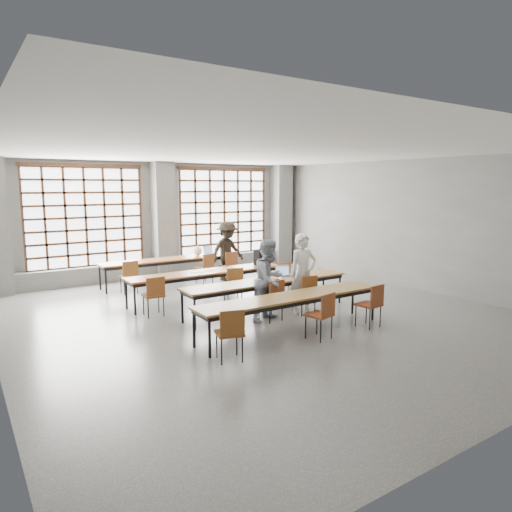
# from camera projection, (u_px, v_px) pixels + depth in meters

# --- Properties ---
(floor) EXTENTS (11.00, 11.00, 0.00)m
(floor) POSITION_uv_depth(u_px,v_px,m) (258.00, 315.00, 9.94)
(floor) COLOR #51514E
(floor) RESTS_ON ground
(ceiling) EXTENTS (11.00, 11.00, 0.00)m
(ceiling) POSITION_uv_depth(u_px,v_px,m) (258.00, 151.00, 9.41)
(ceiling) COLOR silver
(ceiling) RESTS_ON floor
(wall_back) EXTENTS (10.00, 0.00, 10.00)m
(wall_back) POSITION_uv_depth(u_px,v_px,m) (160.00, 219.00, 14.20)
(wall_back) COLOR #5A5A58
(wall_back) RESTS_ON floor
(wall_right) EXTENTS (0.00, 11.00, 11.00)m
(wall_right) POSITION_uv_depth(u_px,v_px,m) (411.00, 224.00, 12.41)
(wall_right) COLOR #5A5A58
(wall_right) RESTS_ON floor
(column_mid) EXTENTS (0.60, 0.55, 3.50)m
(column_mid) POSITION_uv_depth(u_px,v_px,m) (163.00, 220.00, 13.97)
(column_mid) COLOR #555552
(column_mid) RESTS_ON floor
(column_right) EXTENTS (0.60, 0.55, 3.50)m
(column_right) POSITION_uv_depth(u_px,v_px,m) (281.00, 215.00, 16.43)
(column_right) COLOR #555552
(column_right) RESTS_ON floor
(window_left) EXTENTS (3.32, 0.12, 3.00)m
(window_left) POSITION_uv_depth(u_px,v_px,m) (86.00, 217.00, 12.89)
(window_left) COLOR white
(window_left) RESTS_ON wall_back
(window_right) EXTENTS (3.32, 0.12, 3.00)m
(window_right) POSITION_uv_depth(u_px,v_px,m) (224.00, 212.00, 15.35)
(window_right) COLOR white
(window_right) RESTS_ON wall_back
(sill_ledge) EXTENTS (9.80, 0.35, 0.50)m
(sill_ledge) POSITION_uv_depth(u_px,v_px,m) (164.00, 268.00, 14.27)
(sill_ledge) COLOR #555552
(sill_ledge) RESTS_ON floor
(desk_row_a) EXTENTS (4.00, 0.70, 0.73)m
(desk_row_a) POSITION_uv_depth(u_px,v_px,m) (170.00, 261.00, 13.06)
(desk_row_a) COLOR brown
(desk_row_a) RESTS_ON floor
(desk_row_b) EXTENTS (4.00, 0.70, 0.73)m
(desk_row_b) POSITION_uv_depth(u_px,v_px,m) (207.00, 274.00, 11.12)
(desk_row_b) COLOR brown
(desk_row_b) RESTS_ON floor
(desk_row_c) EXTENTS (4.00, 0.70, 0.73)m
(desk_row_c) POSITION_uv_depth(u_px,v_px,m) (267.00, 283.00, 10.07)
(desk_row_c) COLOR brown
(desk_row_c) RESTS_ON floor
(desk_row_d) EXTENTS (4.00, 0.70, 0.73)m
(desk_row_d) POSITION_uv_depth(u_px,v_px,m) (292.00, 299.00, 8.66)
(desk_row_d) COLOR brown
(desk_row_d) RESTS_ON floor
(chair_back_left) EXTENTS (0.44, 0.44, 0.88)m
(chair_back_left) POSITION_uv_depth(u_px,v_px,m) (129.00, 274.00, 11.80)
(chair_back_left) COLOR brown
(chair_back_left) RESTS_ON floor
(chair_back_mid) EXTENTS (0.50, 0.50, 0.88)m
(chair_back_mid) POSITION_uv_depth(u_px,v_px,m) (206.00, 265.00, 13.01)
(chair_back_mid) COLOR brown
(chair_back_mid) RESTS_ON floor
(chair_back_right) EXTENTS (0.43, 0.43, 0.88)m
(chair_back_right) POSITION_uv_depth(u_px,v_px,m) (230.00, 263.00, 13.44)
(chair_back_right) COLOR brown
(chair_back_right) RESTS_ON floor
(chair_mid_left) EXTENTS (0.44, 0.45, 0.88)m
(chair_mid_left) POSITION_uv_depth(u_px,v_px,m) (154.00, 292.00, 9.75)
(chair_mid_left) COLOR brown
(chair_mid_left) RESTS_ON floor
(chair_mid_centre) EXTENTS (0.51, 0.51, 0.88)m
(chair_mid_centre) POSITION_uv_depth(u_px,v_px,m) (234.00, 281.00, 10.84)
(chair_mid_centre) COLOR brown
(chair_mid_centre) RESTS_ON floor
(chair_mid_right) EXTENTS (0.47, 0.48, 0.88)m
(chair_mid_right) POSITION_uv_depth(u_px,v_px,m) (281.00, 275.00, 11.60)
(chair_mid_right) COLOR brown
(chair_mid_right) RESTS_ON floor
(chair_front_left) EXTENTS (0.46, 0.46, 0.88)m
(chair_front_left) POSITION_uv_depth(u_px,v_px,m) (273.00, 296.00, 9.41)
(chair_front_left) COLOR brown
(chair_front_left) RESTS_ON floor
(chair_front_right) EXTENTS (0.46, 0.46, 0.88)m
(chair_front_right) POSITION_uv_depth(u_px,v_px,m) (306.00, 291.00, 9.90)
(chair_front_right) COLOR brown
(chair_front_right) RESTS_ON floor
(chair_near_left) EXTENTS (0.52, 0.52, 0.88)m
(chair_near_left) POSITION_uv_depth(u_px,v_px,m) (230.00, 329.00, 7.22)
(chair_near_left) COLOR brown
(chair_near_left) RESTS_ON floor
(chair_near_mid) EXTENTS (0.50, 0.50, 0.88)m
(chair_near_mid) POSITION_uv_depth(u_px,v_px,m) (323.00, 311.00, 8.28)
(chair_near_mid) COLOR brown
(chair_near_mid) RESTS_ON floor
(chair_near_right) EXTENTS (0.46, 0.46, 0.88)m
(chair_near_right) POSITION_uv_depth(u_px,v_px,m) (372.00, 301.00, 8.98)
(chair_near_right) COLOR maroon
(chair_near_right) RESTS_ON floor
(student_male) EXTENTS (0.69, 0.50, 1.77)m
(student_male) POSITION_uv_depth(u_px,v_px,m) (303.00, 274.00, 9.95)
(student_male) COLOR silver
(student_male) RESTS_ON floor
(student_female) EXTENTS (1.00, 0.88, 1.71)m
(student_female) POSITION_uv_depth(u_px,v_px,m) (269.00, 280.00, 9.47)
(student_female) COLOR #1A2A4E
(student_female) RESTS_ON floor
(student_back) EXTENTS (1.22, 0.83, 1.75)m
(student_back) POSITION_uv_depth(u_px,v_px,m) (227.00, 251.00, 13.49)
(student_back) COLOR black
(student_back) RESTS_ON floor
(laptop_front) EXTENTS (0.39, 0.34, 0.26)m
(laptop_front) POSITION_uv_depth(u_px,v_px,m) (284.00, 274.00, 10.45)
(laptop_front) COLOR #B9B9BE
(laptop_front) RESTS_ON desk_row_c
(laptop_back) EXTENTS (0.44, 0.41, 0.26)m
(laptop_back) POSITION_uv_depth(u_px,v_px,m) (210.00, 252.00, 13.86)
(laptop_back) COLOR silver
(laptop_back) RESTS_ON desk_row_a
(mouse) EXTENTS (0.11, 0.08, 0.04)m
(mouse) POSITION_uv_depth(u_px,v_px,m) (301.00, 275.00, 10.56)
(mouse) COLOR silver
(mouse) RESTS_ON desk_row_c
(green_box) EXTENTS (0.27, 0.18, 0.09)m
(green_box) POSITION_uv_depth(u_px,v_px,m) (263.00, 278.00, 10.09)
(green_box) COLOR green
(green_box) RESTS_ON desk_row_c
(phone) EXTENTS (0.14, 0.10, 0.01)m
(phone) POSITION_uv_depth(u_px,v_px,m) (277.00, 279.00, 10.08)
(phone) COLOR black
(phone) RESTS_ON desk_row_c
(paper_sheet_b) EXTENTS (0.34, 0.28, 0.00)m
(paper_sheet_b) POSITION_uv_depth(u_px,v_px,m) (197.00, 273.00, 10.91)
(paper_sheet_b) COLOR white
(paper_sheet_b) RESTS_ON desk_row_b
(paper_sheet_c) EXTENTS (0.36, 0.32, 0.00)m
(paper_sheet_c) POSITION_uv_depth(u_px,v_px,m) (211.00, 271.00, 11.17)
(paper_sheet_c) COLOR white
(paper_sheet_c) RESTS_ON desk_row_b
(backpack) EXTENTS (0.36, 0.28, 0.40)m
(backpack) POSITION_uv_depth(u_px,v_px,m) (260.00, 257.00, 12.00)
(backpack) COLOR black
(backpack) RESTS_ON desk_row_b
(plastic_bag) EXTENTS (0.31, 0.27, 0.29)m
(plastic_bag) POSITION_uv_depth(u_px,v_px,m) (198.00, 251.00, 13.56)
(plastic_bag) COLOR white
(plastic_bag) RESTS_ON desk_row_a
(red_pouch) EXTENTS (0.21, 0.10, 0.06)m
(red_pouch) POSITION_uv_depth(u_px,v_px,m) (229.00, 330.00, 7.30)
(red_pouch) COLOR red
(red_pouch) RESTS_ON chair_near_left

